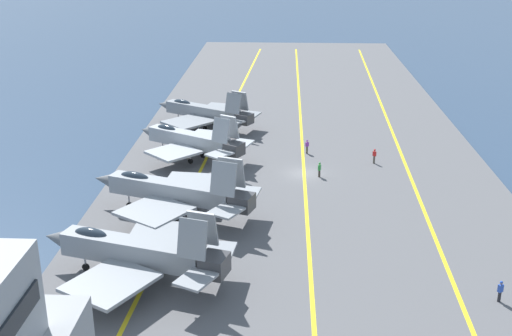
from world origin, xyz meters
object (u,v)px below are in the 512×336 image
at_px(crew_green_vest, 319,169).
at_px(parked_jet_second, 173,191).
at_px(parked_jet_third, 191,140).
at_px(crew_purple_vest, 307,146).
at_px(crew_red_vest, 374,155).
at_px(parked_jet_nearest, 135,252).
at_px(parked_jet_fourth, 205,112).
at_px(crew_blue_vest, 500,290).

bearing_deg(crew_green_vest, parked_jet_second, 127.45).
relative_size(parked_jet_third, crew_purple_vest, 8.39).
relative_size(parked_jet_third, crew_red_vest, 8.34).
distance_m(parked_jet_nearest, parked_jet_fourth, 41.52).
distance_m(parked_jet_second, parked_jet_fourth, 29.46).
bearing_deg(crew_purple_vest, crew_red_vest, -111.90).
bearing_deg(parked_jet_third, parked_jet_fourth, -0.22).
xyz_separation_m(parked_jet_nearest, crew_green_vest, (23.15, -15.44, -1.56)).
bearing_deg(crew_purple_vest, parked_jet_third, 101.56).
bearing_deg(crew_red_vest, parked_jet_nearest, 141.60).
bearing_deg(parked_jet_third, crew_red_vest, -90.79).
xyz_separation_m(crew_green_vest, crew_blue_vest, (-24.98, -12.24, 0.00)).
bearing_deg(parked_jet_third, parked_jet_second, -177.83).
distance_m(parked_jet_nearest, parked_jet_third, 28.20).
distance_m(parked_jet_second, crew_red_vest, 26.47).
distance_m(parked_jet_nearest, crew_purple_vest, 34.21).
xyz_separation_m(parked_jet_third, crew_green_vest, (-5.05, -15.09, -1.50)).
xyz_separation_m(parked_jet_nearest, parked_jet_fourth, (41.52, -0.41, -0.32)).
height_order(parked_jet_third, crew_green_vest, parked_jet_third).
height_order(parked_jet_nearest, crew_purple_vest, parked_jet_nearest).
xyz_separation_m(parked_jet_third, crew_purple_vest, (2.85, -13.92, -1.48)).
bearing_deg(parked_jet_nearest, crew_blue_vest, -93.77).
xyz_separation_m(parked_jet_second, crew_red_vest, (15.84, -21.15, -1.64)).
relative_size(parked_jet_third, crew_blue_vest, 8.51).
height_order(parked_jet_second, crew_purple_vest, parked_jet_second).
bearing_deg(parked_jet_fourth, parked_jet_third, 179.78).
height_order(parked_jet_second, parked_jet_fourth, parked_jet_second).
bearing_deg(crew_red_vest, crew_purple_vest, 68.10).
distance_m(parked_jet_nearest, crew_red_vest, 35.63).
xyz_separation_m(parked_jet_third, parked_jet_fourth, (13.31, -0.05, -0.25)).
bearing_deg(crew_purple_vest, parked_jet_second, 144.96).
bearing_deg(parked_jet_second, crew_red_vest, -53.17).
xyz_separation_m(parked_jet_second, parked_jet_fourth, (29.45, 0.56, -0.42)).
relative_size(parked_jet_second, crew_purple_vest, 9.66).
relative_size(parked_jet_nearest, crew_green_vest, 9.21).
relative_size(parked_jet_second, parked_jet_third, 1.15).
xyz_separation_m(parked_jet_nearest, parked_jet_second, (12.06, -0.96, 0.11)).
distance_m(parked_jet_third, parked_jet_fourth, 13.32).
bearing_deg(crew_green_vest, parked_jet_third, 71.49).
relative_size(parked_jet_nearest, crew_purple_vest, 9.07).
relative_size(parked_jet_third, parked_jet_fourth, 0.96).
relative_size(parked_jet_fourth, crew_blue_vest, 8.89).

